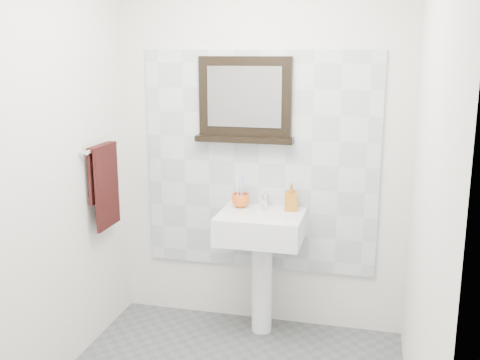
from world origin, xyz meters
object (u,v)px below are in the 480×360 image
(toothbrush_cup, at_px, (240,200))
(hand_towel, at_px, (104,180))
(pedestal_sink, at_px, (261,240))
(framed_mirror, at_px, (245,102))
(soap_dispenser, at_px, (291,197))

(toothbrush_cup, xyz_separation_m, hand_towel, (-0.84, -0.32, 0.17))
(pedestal_sink, bearing_deg, toothbrush_cup, 147.44)
(pedestal_sink, relative_size, framed_mirror, 1.45)
(pedestal_sink, height_order, framed_mirror, framed_mirror)
(toothbrush_cup, height_order, soap_dispenser, soap_dispenser)
(toothbrush_cup, bearing_deg, framed_mirror, 82.20)
(framed_mirror, distance_m, hand_towel, 1.05)
(soap_dispenser, xyz_separation_m, hand_towel, (-1.18, -0.33, 0.13))
(pedestal_sink, relative_size, soap_dispenser, 5.26)
(pedestal_sink, bearing_deg, hand_towel, -168.06)
(toothbrush_cup, bearing_deg, hand_towel, -159.21)
(soap_dispenser, bearing_deg, toothbrush_cup, 175.29)
(pedestal_sink, xyz_separation_m, soap_dispenser, (0.18, 0.11, 0.28))
(soap_dispenser, height_order, framed_mirror, framed_mirror)
(toothbrush_cup, distance_m, hand_towel, 0.91)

